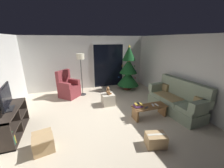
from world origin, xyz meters
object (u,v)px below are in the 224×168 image
(remote_silver, at_px, (153,105))
(book_stack, at_px, (138,105))
(ottoman, at_px, (108,99))
(cardboard_box_taped_mid_floor, at_px, (156,140))
(coffee_table, at_px, (149,110))
(remote_graphite, at_px, (147,108))
(remote_white, at_px, (157,105))
(teddy_bear_chestnut, at_px, (108,91))
(floor_lamp, at_px, (81,61))
(cardboard_box_open_near_shelf, at_px, (44,144))
(cell_phone, at_px, (138,104))
(armchair, at_px, (68,88))
(media_shelf, at_px, (10,124))
(christmas_tree, at_px, (128,70))
(couch, at_px, (177,100))
(television, at_px, (6,98))

(remote_silver, distance_m, book_stack, 0.48)
(ottoman, xyz_separation_m, cardboard_box_taped_mid_floor, (0.41, -2.37, -0.06))
(coffee_table, xyz_separation_m, remote_graphite, (-0.16, -0.08, 0.14))
(remote_white, height_order, teddy_bear_chestnut, teddy_bear_chestnut)
(remote_graphite, relative_size, remote_white, 1.00)
(remote_white, height_order, book_stack, book_stack)
(floor_lamp, bearing_deg, ottoman, -59.20)
(cardboard_box_taped_mid_floor, relative_size, cardboard_box_open_near_shelf, 0.91)
(remote_white, xyz_separation_m, cell_phone, (-0.60, 0.09, 0.09))
(ottoman, bearing_deg, cell_phone, -62.95)
(remote_silver, relative_size, armchair, 0.14)
(coffee_table, bearing_deg, ottoman, 127.61)
(cardboard_box_open_near_shelf, bearing_deg, cardboard_box_taped_mid_floor, -14.80)
(cell_phone, height_order, media_shelf, media_shelf)
(christmas_tree, bearing_deg, cardboard_box_open_near_shelf, -138.22)
(remote_graphite, xyz_separation_m, cell_phone, (-0.20, 0.15, 0.09))
(couch, relative_size, cardboard_box_open_near_shelf, 3.53)
(remote_graphite, xyz_separation_m, armchair, (-2.16, 2.60, 0.01))
(remote_silver, height_order, cardboard_box_taped_mid_floor, remote_silver)
(remote_silver, relative_size, floor_lamp, 0.09)
(remote_white, height_order, ottoman, ottoman)
(couch, xyz_separation_m, book_stack, (-1.42, 0.05, 0.03))
(ottoman, bearing_deg, floor_lamp, 120.80)
(book_stack, relative_size, television, 0.31)
(remote_silver, distance_m, cell_phone, 0.49)
(coffee_table, height_order, armchair, armchair)
(armchair, height_order, cardboard_box_taped_mid_floor, armchair)
(couch, distance_m, remote_silver, 0.94)
(remote_graphite, bearing_deg, television, 57.15)
(ottoman, distance_m, cardboard_box_open_near_shelf, 2.65)
(floor_lamp, bearing_deg, christmas_tree, 0.89)
(book_stack, distance_m, media_shelf, 3.44)
(remote_white, bearing_deg, christmas_tree, -95.48)
(remote_graphite, height_order, christmas_tree, christmas_tree)
(remote_graphite, bearing_deg, teddy_bear_chestnut, 5.85)
(couch, distance_m, teddy_bear_chestnut, 2.36)
(cell_phone, bearing_deg, ottoman, 120.35)
(remote_silver, relative_size, christmas_tree, 0.07)
(media_shelf, distance_m, teddy_bear_chestnut, 2.98)
(floor_lamp, distance_m, ottoman, 1.98)
(floor_lamp, height_order, ottoman, floor_lamp)
(teddy_bear_chestnut, xyz_separation_m, cardboard_box_taped_mid_floor, (0.40, -2.37, -0.39))
(couch, distance_m, christmas_tree, 2.67)
(armchair, height_order, ottoman, armchair)
(cell_phone, xyz_separation_m, armchair, (-1.96, 2.45, -0.09))
(christmas_tree, distance_m, television, 4.74)
(book_stack, distance_m, armchair, 3.13)
(couch, height_order, christmas_tree, christmas_tree)
(coffee_table, bearing_deg, remote_graphite, -152.57)
(coffee_table, distance_m, christmas_tree, 2.70)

